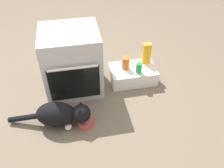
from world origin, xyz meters
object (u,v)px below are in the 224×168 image
Objects in this scene: cat at (61,114)px; soda_can at (139,68)px; oven at (72,61)px; food_bowl at (86,122)px; juice_carton at (146,53)px; sauce_jar at (126,63)px; pantry_cabinet at (133,74)px.

soda_can reaches higher than cat.
soda_can is (0.70, -0.11, -0.11)m from oven.
juice_carton is (0.78, 0.65, 0.25)m from food_bowl.
sauce_jar is at bearing 140.07° from soda_can.
juice_carton reaches higher than food_bowl.
pantry_cabinet reaches higher than food_bowl.
oven reaches higher than pantry_cabinet.
cat is at bearing 167.46° from food_bowl.
juice_carton reaches higher than soda_can.
juice_carton is at bearing 39.93° from food_bowl.
cat is at bearing -106.65° from oven.
juice_carton is at bearing 53.00° from soda_can.
cat is at bearing -153.60° from soda_can.
pantry_cabinet is at bearing 115.54° from soda_can.
sauce_jar is (0.74, 0.53, 0.10)m from cat.
juice_carton is at bearing 27.94° from pantry_cabinet.
food_bowl is (0.06, -0.58, -0.31)m from oven.
food_bowl is 1.05× the size of sauce_jar.
cat reaches higher than pantry_cabinet.
soda_can is 0.50× the size of juice_carton.
cat is 3.25× the size of juice_carton.
soda_can reaches higher than food_bowl.
oven is 4.64× the size of food_bowl.
oven is 0.59m from sauce_jar.
juice_carton is (0.13, 0.18, 0.06)m from soda_can.
soda_can is (0.04, -0.08, 0.14)m from pantry_cabinet.
soda_can is at bearing -64.46° from pantry_cabinet.
soda_can is 0.23m from juice_carton.
juice_carton reaches higher than cat.
soda_can is 0.16m from sauce_jar.
soda_can is (0.86, 0.43, 0.09)m from cat.
sauce_jar is at bearing -164.00° from juice_carton.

